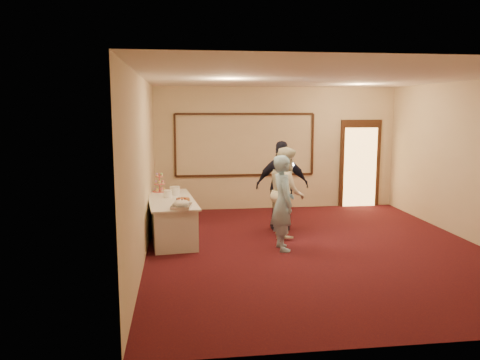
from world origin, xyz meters
name	(u,v)px	position (x,y,z in m)	size (l,w,h in m)	color
floor	(316,248)	(0.00, 0.00, 0.00)	(7.00, 7.00, 0.00)	#320B17
room_walls	(319,135)	(0.00, 0.00, 2.03)	(6.04, 7.04, 3.02)	beige
wall_molding	(245,145)	(-0.80, 3.47, 1.60)	(3.45, 0.04, 1.55)	black
doorway	(360,164)	(2.15, 3.45, 1.08)	(1.05, 0.07, 2.20)	black
buffet_table	(171,218)	(-2.58, 1.01, 0.39)	(1.07, 2.26, 0.77)	silver
pavlova_tray	(181,204)	(-2.38, 0.13, 0.84)	(0.38, 0.49, 0.17)	#B3B5BA
cupcake_stand	(159,184)	(-2.82, 1.83, 0.92)	(0.29, 0.29, 0.43)	#D85857
plate_stack_a	(168,194)	(-2.64, 1.16, 0.84)	(0.17, 0.17, 0.14)	white
plate_stack_b	(175,191)	(-2.50, 1.42, 0.86)	(0.21, 0.21, 0.17)	white
tart	(183,200)	(-2.35, 0.73, 0.80)	(0.29, 0.29, 0.06)	white
man	(283,203)	(-0.62, 0.02, 0.84)	(0.61, 0.40, 1.68)	#94C5E5
woman	(286,192)	(-0.34, 0.92, 0.87)	(0.85, 0.66, 1.75)	silver
guest	(282,186)	(-0.33, 1.37, 0.92)	(1.07, 0.45, 1.83)	black
camera_flash	(292,164)	(-0.16, 1.26, 1.37)	(0.07, 0.04, 0.05)	white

